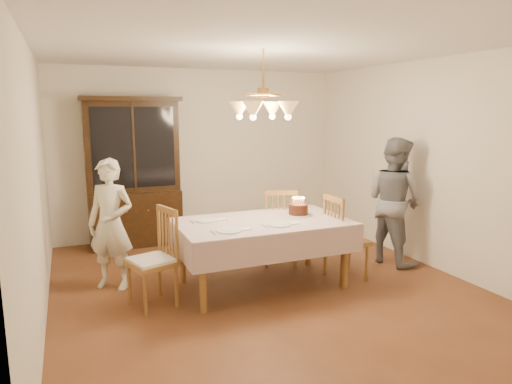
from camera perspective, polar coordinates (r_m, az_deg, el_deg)
name	(u,v)px	position (r m, az deg, el deg)	size (l,w,h in m)	color
ground	(263,285)	(5.31, 0.85, -11.59)	(5.00, 5.00, 0.00)	brown
room_shell	(263,147)	(4.95, 0.89, 5.69)	(5.00, 5.00, 5.00)	white
dining_table	(263,227)	(5.10, 0.87, -4.43)	(1.90, 1.10, 0.76)	brown
china_hutch	(134,175)	(6.90, -15.06, 2.08)	(1.38, 0.54, 2.16)	black
chair_far_side	(281,230)	(5.90, 3.09, -4.83)	(0.57, 0.56, 1.00)	brown
chair_left_end	(153,262)	(4.77, -12.80, -8.58)	(0.53, 0.54, 1.00)	brown
chair_right_end	(345,242)	(5.49, 11.11, -6.15)	(0.42, 0.44, 1.00)	brown
elderly_woman	(111,224)	(5.29, -17.69, -3.87)	(0.53, 0.35, 1.46)	white
adult_in_grey	(394,201)	(6.15, 16.86, -1.06)	(0.79, 0.62, 1.63)	slate
birthday_cake	(298,210)	(5.34, 5.31, -2.26)	(0.30, 0.30, 0.22)	white
place_setting_near_left	(231,230)	(4.65, -3.20, -4.81)	(0.41, 0.26, 0.02)	white
place_setting_near_right	(281,224)	(4.89, 3.09, -4.06)	(0.41, 0.26, 0.02)	white
place_setting_far_left	(208,220)	(5.09, -5.97, -3.53)	(0.40, 0.25, 0.02)	white
chandelier	(263,109)	(4.93, 0.91, 10.28)	(0.62, 0.62, 0.73)	#BF8C3F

